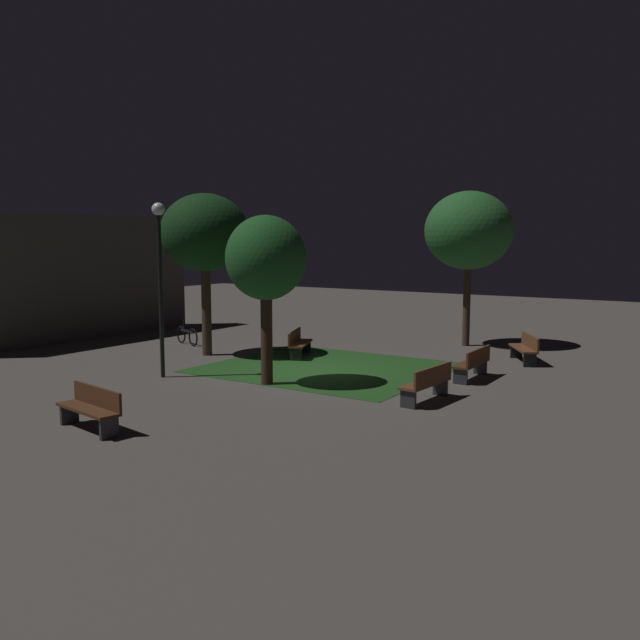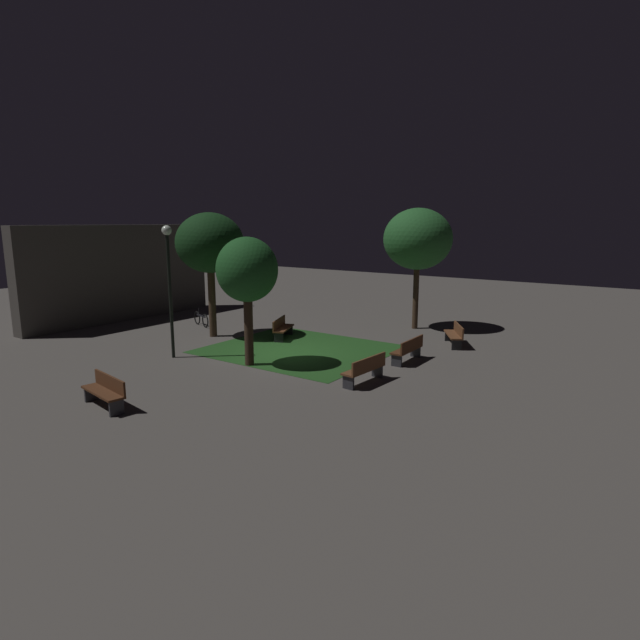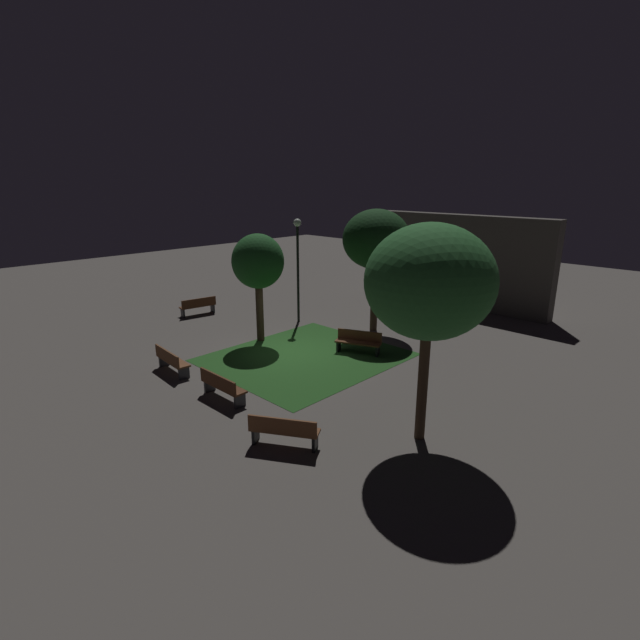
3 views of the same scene
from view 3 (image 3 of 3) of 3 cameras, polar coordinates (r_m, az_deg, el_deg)
name	(u,v)px [view 3 (image 3 of 3)]	position (r m, az deg, el deg)	size (l,w,h in m)	color
ground_plane	(292,353)	(18.87, -3.41, -3.95)	(60.00, 60.00, 0.00)	#56514C
grass_lawn	(306,357)	(18.36, -1.75, -4.50)	(6.07, 6.89, 0.01)	#23511E
bench_front_right	(171,360)	(17.58, -17.51, -4.62)	(1.83, 0.61, 0.88)	brown
bench_near_trees	(222,386)	(15.08, -11.76, -7.74)	(1.80, 0.50, 0.88)	#512D19
bench_front_left	(359,341)	(18.73, 4.66, -2.57)	(1.84, 1.15, 0.88)	#512D19
bench_lawn_edge	(284,430)	(12.38, -4.39, -13.09)	(1.79, 1.34, 0.88)	brown
bench_back_row	(198,306)	(24.76, -14.47, 1.70)	(0.76, 1.85, 0.88)	#512D19
tree_back_left	(376,240)	(20.93, 6.78, 9.55)	(2.93, 2.93, 5.42)	#423021
tree_back_right	(429,283)	(11.74, 13.06, 4.42)	(3.18, 3.18, 5.65)	#423021
tree_near_wall	(258,263)	(19.61, -7.49, 6.88)	(2.15, 2.15, 4.53)	#38281C
lamp_post_plaza_east	(298,254)	(22.24, -2.70, 7.98)	(0.36, 0.36, 4.90)	black
bicycle	(424,318)	(22.74, 12.39, 0.18)	(0.57, 1.55, 0.93)	black
building_wall_backdrop	(454,260)	(26.74, 15.80, 6.96)	(10.60, 0.80, 4.87)	#4C4742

